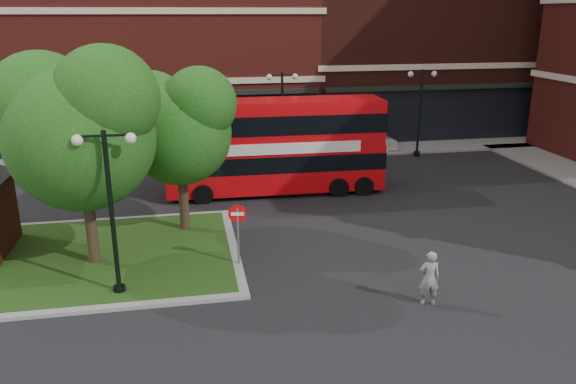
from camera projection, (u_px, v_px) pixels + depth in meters
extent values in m
plane|color=black|center=(301.00, 282.00, 17.54)|extent=(120.00, 120.00, 0.00)
cube|color=slate|center=(243.00, 155.00, 32.96)|extent=(44.00, 3.00, 0.12)
cube|color=maroon|center=(105.00, 29.00, 36.43)|extent=(26.00, 12.00, 14.00)
cube|color=#471911|center=(424.00, 13.00, 40.02)|extent=(18.00, 12.00, 16.00)
cube|color=gray|center=(51.00, 261.00, 18.92)|extent=(12.60, 7.60, 0.12)
cube|color=#19380F|center=(51.00, 260.00, 18.91)|extent=(12.00, 7.00, 0.15)
cylinder|color=#2D2116|center=(89.00, 210.00, 18.13)|extent=(0.36, 0.36, 3.92)
sphere|color=#144B12|center=(81.00, 138.00, 17.40)|extent=(4.60, 4.60, 4.60)
sphere|color=#144B12|center=(43.00, 106.00, 17.57)|extent=(3.45, 3.45, 3.45)
sphere|color=#144B12|center=(106.00, 98.00, 16.75)|extent=(3.22, 3.22, 3.22)
cylinder|color=#2D2116|center=(183.00, 189.00, 21.07)|extent=(0.36, 0.36, 3.47)
sphere|color=#144B12|center=(180.00, 133.00, 20.42)|extent=(3.80, 3.80, 3.80)
sphere|color=#144B12|center=(152.00, 110.00, 20.54)|extent=(2.85, 2.85, 2.85)
sphere|color=#144B12|center=(200.00, 104.00, 19.86)|extent=(2.66, 2.66, 2.66)
cylinder|color=black|center=(112.00, 217.00, 15.99)|extent=(0.14, 0.14, 5.00)
cylinder|color=black|center=(120.00, 290.00, 16.71)|extent=(0.36, 0.36, 0.30)
cube|color=black|center=(104.00, 136.00, 15.27)|extent=(1.40, 0.06, 0.06)
sphere|color=#F2EACC|center=(77.00, 140.00, 15.18)|extent=(0.32, 0.32, 0.32)
sphere|color=#F2EACC|center=(131.00, 138.00, 15.43)|extent=(0.32, 0.32, 0.32)
cylinder|color=black|center=(282.00, 118.00, 30.70)|extent=(0.14, 0.14, 5.00)
cylinder|color=black|center=(282.00, 160.00, 31.41)|extent=(0.36, 0.36, 0.30)
cube|color=black|center=(282.00, 75.00, 29.98)|extent=(1.40, 0.06, 0.06)
sphere|color=#F2EACC|center=(269.00, 77.00, 29.88)|extent=(0.32, 0.32, 0.32)
sphere|color=#F2EACC|center=(295.00, 77.00, 30.13)|extent=(0.32, 0.32, 0.32)
cylinder|color=black|center=(420.00, 114.00, 32.11)|extent=(0.14, 0.14, 5.00)
cylinder|color=black|center=(417.00, 154.00, 32.83)|extent=(0.36, 0.36, 0.30)
cube|color=black|center=(423.00, 72.00, 31.39)|extent=(1.40, 0.06, 0.06)
sphere|color=#F2EACC|center=(411.00, 74.00, 31.30)|extent=(0.32, 0.32, 0.32)
sphere|color=#F2EACC|center=(434.00, 74.00, 31.55)|extent=(0.32, 0.32, 0.32)
cube|color=red|center=(275.00, 164.00, 25.94)|extent=(9.96, 2.46, 1.89)
cube|color=red|center=(275.00, 124.00, 25.36)|extent=(9.86, 2.44, 1.89)
cube|color=black|center=(275.00, 122.00, 25.33)|extent=(9.96, 2.46, 0.86)
cube|color=silver|center=(279.00, 149.00, 24.55)|extent=(7.43, 0.19, 0.50)
imported|color=gray|center=(429.00, 278.00, 16.00)|extent=(0.65, 0.48, 1.65)
imported|color=silver|center=(124.00, 150.00, 31.11)|extent=(4.51, 2.20, 1.48)
imported|color=silver|center=(362.00, 141.00, 33.56)|extent=(4.22, 1.71, 1.36)
cylinder|color=slate|center=(238.00, 238.00, 18.31)|extent=(0.07, 0.07, 2.06)
cylinder|color=red|center=(237.00, 214.00, 18.06)|extent=(0.60, 0.11, 0.60)
cube|color=white|center=(237.00, 214.00, 18.06)|extent=(0.42, 0.08, 0.11)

